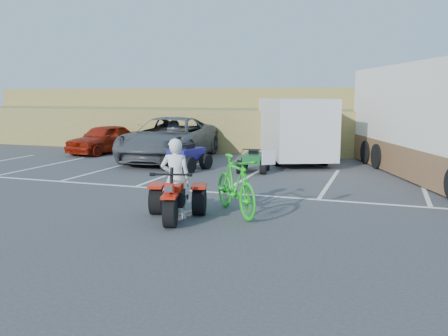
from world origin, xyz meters
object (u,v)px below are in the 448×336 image
(green_dirt_bike, at_px, (235,185))
(quad_atv_blue, at_px, (187,170))
(grey_pickup, at_px, (170,139))
(rv_motorhome, at_px, (440,130))
(red_car, at_px, (104,139))
(cargo_trailer, at_px, (294,127))
(quad_atv_green, at_px, (254,172))
(rider, at_px, (175,179))
(red_trike_atv, at_px, (175,220))

(green_dirt_bike, bearing_deg, quad_atv_blue, 83.53)
(grey_pickup, distance_m, rv_motorhome, 10.37)
(red_car, bearing_deg, rv_motorhome, -0.48)
(cargo_trailer, height_order, quad_atv_green, cargo_trailer)
(quad_atv_blue, bearing_deg, green_dirt_bike, -45.82)
(green_dirt_bike, distance_m, rv_motorhome, 8.34)
(rider, xyz_separation_m, quad_atv_green, (-0.09, 6.75, -0.89))
(red_trike_atv, distance_m, cargo_trailer, 10.31)
(rv_motorhome, distance_m, quad_atv_blue, 8.70)
(grey_pickup, relative_size, quad_atv_blue, 3.92)
(green_dirt_bike, xyz_separation_m, red_car, (-9.35, 9.03, -0.00))
(red_trike_atv, distance_m, quad_atv_blue, 7.01)
(rider, height_order, red_car, rider)
(red_car, xyz_separation_m, rv_motorhome, (14.19, -2.30, 0.92))
(rv_motorhome, bearing_deg, red_trike_atv, -148.79)
(red_car, height_order, quad_atv_green, red_car)
(quad_atv_blue, bearing_deg, cargo_trailer, 59.70)
(red_trike_atv, height_order, quad_atv_blue, red_trike_atv)
(red_trike_atv, height_order, green_dirt_bike, green_dirt_bike)
(rider, relative_size, green_dirt_bike, 0.79)
(green_dirt_bike, xyz_separation_m, cargo_trailer, (-0.41, 9.26, 0.71))
(cargo_trailer, bearing_deg, red_trike_atv, -116.44)
(rider, bearing_deg, grey_pickup, -79.72)
(rider, relative_size, red_car, 0.45)
(rider, height_order, cargo_trailer, cargo_trailer)
(grey_pickup, height_order, quad_atv_blue, grey_pickup)
(green_dirt_bike, bearing_deg, cargo_trailer, 52.99)
(red_trike_atv, bearing_deg, red_car, 113.70)
(grey_pickup, height_order, quad_atv_green, grey_pickup)
(cargo_trailer, distance_m, rv_motorhome, 5.83)
(rider, xyz_separation_m, rv_motorhome, (5.97, 7.52, 0.70))
(green_dirt_bike, height_order, cargo_trailer, cargo_trailer)
(red_trike_atv, bearing_deg, cargo_trailer, 70.23)
(rv_motorhome, bearing_deg, rider, -149.51)
(red_car, distance_m, rv_motorhome, 14.40)
(rider, bearing_deg, quad_atv_green, -105.23)
(red_trike_atv, xyz_separation_m, green_dirt_bike, (1.08, 0.93, 0.67))
(rider, bearing_deg, red_trike_atv, 90.00)
(rider, height_order, green_dirt_bike, rider)
(red_car, distance_m, quad_atv_green, 8.72)
(red_trike_atv, height_order, cargo_trailer, cargo_trailer)
(grey_pickup, bearing_deg, cargo_trailer, 8.06)
(red_car, bearing_deg, quad_atv_blue, -22.33)
(rider, xyz_separation_m, red_car, (-8.22, 9.82, -0.22))
(red_trike_atv, bearing_deg, rider, 90.00)
(rv_motorhome, relative_size, quad_atv_green, 7.72)
(red_car, xyz_separation_m, cargo_trailer, (8.94, 0.23, 0.71))
(rv_motorhome, bearing_deg, cargo_trailer, 133.22)
(cargo_trailer, distance_m, quad_atv_blue, 5.08)
(green_dirt_bike, height_order, grey_pickup, grey_pickup)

